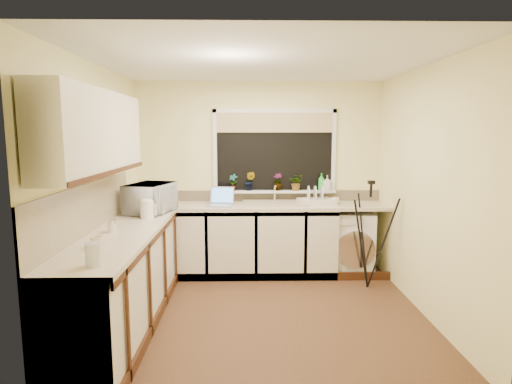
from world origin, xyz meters
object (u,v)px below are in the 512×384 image
(plant_b, at_px, (250,181))
(laptop, at_px, (221,201))
(steel_jar, at_px, (112,226))
(plant_d, at_px, (296,182))
(cup_left, at_px, (96,242))
(glass_jug, at_px, (93,254))
(cup_back, at_px, (335,201))
(microwave, at_px, (150,198))
(soap_bottle_clear, at_px, (327,183))
(tripod, at_px, (369,235))
(soap_bottle_green, at_px, (321,182))
(washing_machine, at_px, (350,242))
(plant_c, at_px, (277,182))
(kettle, at_px, (147,210))
(dish_rack, at_px, (317,201))
(plant_a, at_px, (233,182))

(plant_b, bearing_deg, laptop, -143.46)
(steel_jar, distance_m, plant_d, 2.52)
(plant_d, relative_size, cup_left, 2.18)
(glass_jug, distance_m, cup_back, 3.27)
(microwave, height_order, plant_b, plant_b)
(soap_bottle_clear, bearing_deg, tripod, -62.94)
(tripod, xyz_separation_m, plant_b, (-1.38, 0.72, 0.54))
(soap_bottle_green, bearing_deg, microwave, -160.34)
(steel_jar, bearing_deg, microwave, 81.92)
(washing_machine, distance_m, plant_c, 1.22)
(plant_b, distance_m, plant_c, 0.36)
(kettle, height_order, plant_c, plant_c)
(soap_bottle_clear, bearing_deg, dish_rack, -136.11)
(steel_jar, height_order, soap_bottle_clear, soap_bottle_clear)
(soap_bottle_green, xyz_separation_m, cup_back, (0.14, -0.22, -0.22))
(plant_c, xyz_separation_m, soap_bottle_green, (0.58, -0.00, -0.00))
(laptop, bearing_deg, steel_jar, -112.33)
(cup_left, bearing_deg, soap_bottle_green, 45.90)
(tripod, height_order, soap_bottle_clear, tripod)
(kettle, xyz_separation_m, tripod, (2.47, 0.32, -0.36))
(plant_b, bearing_deg, plant_d, -0.46)
(cup_back, bearing_deg, plant_b, 169.25)
(dish_rack, distance_m, tripod, 0.83)
(dish_rack, relative_size, soap_bottle_clear, 2.12)
(dish_rack, bearing_deg, plant_b, 152.68)
(steel_jar, bearing_deg, cup_back, 32.13)
(laptop, bearing_deg, plant_b, 46.88)
(glass_jug, relative_size, cup_left, 1.66)
(washing_machine, height_order, kettle, kettle)
(kettle, height_order, soap_bottle_green, soap_bottle_green)
(microwave, distance_m, plant_c, 1.67)
(tripod, bearing_deg, plant_b, 171.02)
(cup_back, bearing_deg, glass_jug, -131.18)
(microwave, xyz_separation_m, cup_back, (2.20, 0.51, -0.12))
(plant_b, distance_m, soap_bottle_clear, 1.01)
(kettle, xyz_separation_m, plant_d, (1.70, 1.04, 0.16))
(kettle, bearing_deg, microwave, 96.29)
(plant_a, height_order, plant_b, plant_b)
(cup_left, bearing_deg, washing_machine, 39.04)
(steel_jar, xyz_separation_m, microwave, (0.14, 0.96, 0.11))
(dish_rack, xyz_separation_m, plant_b, (-0.85, 0.16, 0.24))
(microwave, bearing_deg, cup_left, -168.92)
(washing_machine, xyz_separation_m, plant_b, (-1.30, 0.17, 0.78))
(glass_jug, height_order, plant_a, plant_a)
(plant_a, relative_size, soap_bottle_clear, 1.11)
(laptop, height_order, cup_back, laptop)
(laptop, xyz_separation_m, plant_b, (0.36, 0.27, 0.21))
(glass_jug, relative_size, soap_bottle_green, 0.72)
(steel_jar, height_order, plant_a, plant_a)
(steel_jar, bearing_deg, plant_a, 57.72)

